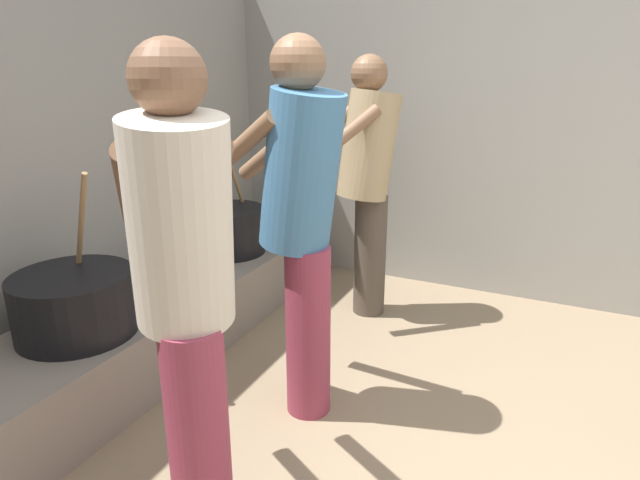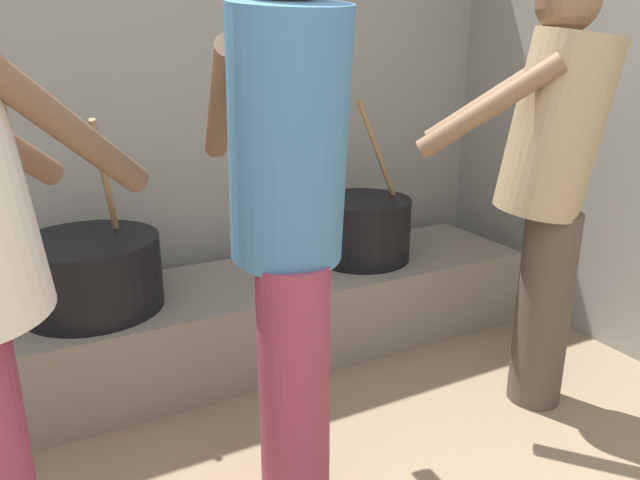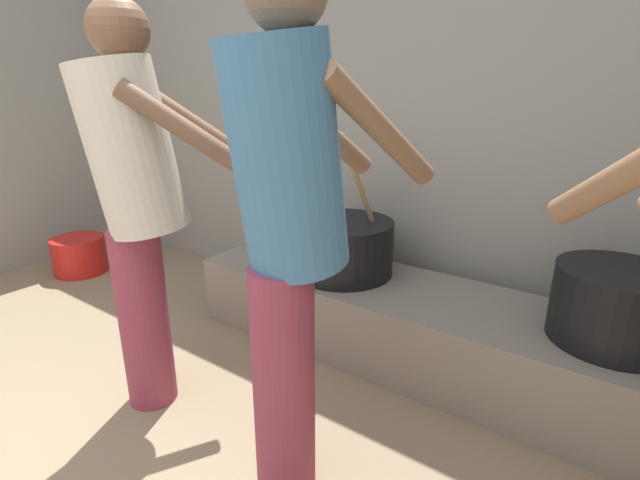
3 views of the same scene
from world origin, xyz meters
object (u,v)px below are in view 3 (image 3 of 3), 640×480
object	(u,v)px
cooking_pot_main	(616,306)
cook_in_blue_shirt	(289,217)
bucket_red_plastic	(79,255)
cook_in_cream_shirt	(137,194)
cooking_pot_secondary	(342,247)

from	to	relation	value
cooking_pot_main	cook_in_blue_shirt	world-z (taller)	cook_in_blue_shirt
cook_in_blue_shirt	cooking_pot_main	bearing A→B (deg)	49.07
cook_in_blue_shirt	bucket_red_plastic	xyz separation A→B (m)	(-2.47, 0.58, -0.81)
cook_in_cream_shirt	cooking_pot_secondary	bearing A→B (deg)	69.71
bucket_red_plastic	cooking_pot_main	bearing A→B (deg)	6.31
cook_in_cream_shirt	bucket_red_plastic	xyz separation A→B (m)	(-1.72, 0.57, -0.78)
cooking_pot_secondary	bucket_red_plastic	xyz separation A→B (m)	(-2.06, -0.35, -0.38)
bucket_red_plastic	cook_in_blue_shirt	bearing A→B (deg)	-13.10
cook_in_cream_shirt	cooking_pot_main	bearing A→B (deg)	30.84
cooking_pot_main	cook_in_cream_shirt	bearing A→B (deg)	-149.16
bucket_red_plastic	cook_in_cream_shirt	bearing A→B (deg)	-18.34
cooking_pot_secondary	bucket_red_plastic	distance (m)	2.13
cooking_pot_secondary	cook_in_cream_shirt	bearing A→B (deg)	-110.29
cooking_pot_main	bucket_red_plastic	distance (m)	3.33
cook_in_cream_shirt	cook_in_blue_shirt	bearing A→B (deg)	-0.35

